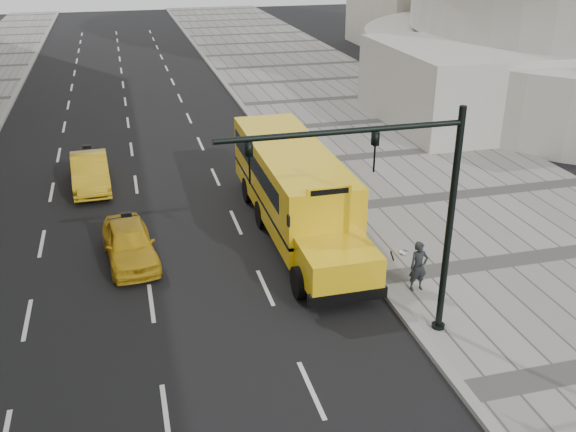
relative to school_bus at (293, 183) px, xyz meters
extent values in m
plane|color=black|center=(-4.50, 0.89, -1.76)|extent=(140.00, 140.00, 0.00)
cube|color=gray|center=(7.50, 0.89, -1.69)|extent=(12.00, 140.00, 0.15)
cube|color=gray|center=(1.50, 0.89, -1.69)|extent=(0.30, 140.00, 0.15)
cube|color=silver|center=(12.50, 10.89, 0.44)|extent=(8.00, 10.00, 4.40)
cube|color=yellow|center=(0.00, 0.31, 0.01)|extent=(2.50, 9.00, 2.45)
cube|color=yellow|center=(0.00, -5.19, -0.66)|extent=(2.20, 2.00, 1.10)
cube|color=black|center=(0.00, -6.07, -1.21)|extent=(2.38, 0.25, 0.35)
cube|color=black|center=(0.00, 0.31, -0.51)|extent=(2.52, 9.00, 0.12)
cube|color=black|center=(0.00, -4.13, 0.49)|extent=(2.05, 0.10, 0.90)
cube|color=black|center=(0.00, 0.81, 0.49)|extent=(2.52, 7.50, 0.70)
cube|color=yellow|center=(0.00, -4.14, 1.29)|extent=(1.40, 0.12, 0.28)
ellipsoid|color=silver|center=(1.52, -6.59, 0.14)|extent=(0.32, 0.32, 0.14)
cylinder|color=black|center=(1.28, -6.37, -0.06)|extent=(0.36, 0.47, 0.58)
cylinder|color=black|center=(-1.13, -4.89, -1.26)|extent=(0.30, 1.00, 1.00)
cylinder|color=black|center=(1.13, -4.89, -1.26)|extent=(0.30, 1.00, 1.00)
cylinder|color=black|center=(-1.13, 0.31, -1.26)|extent=(0.30, 1.00, 1.00)
cylinder|color=black|center=(1.13, 0.31, -1.26)|extent=(0.30, 1.00, 1.00)
cylinder|color=black|center=(-1.13, 2.81, -1.26)|extent=(0.30, 1.00, 1.00)
cylinder|color=black|center=(1.13, 2.81, -1.26)|extent=(0.30, 1.00, 1.00)
imported|color=gold|center=(-5.97, -1.25, -1.10)|extent=(1.96, 4.03, 1.33)
imported|color=gold|center=(-7.34, 6.00, -1.05)|extent=(1.73, 4.39, 1.42)
imported|color=black|center=(2.40, -5.63, -0.82)|extent=(0.58, 0.38, 1.59)
cylinder|color=black|center=(2.10, -7.66, 1.44)|extent=(0.18, 0.18, 6.40)
cylinder|color=black|center=(2.10, -7.66, -1.64)|extent=(0.36, 0.36, 0.25)
cylinder|color=black|center=(-0.90, -7.66, 4.24)|extent=(6.00, 0.14, 0.14)
imported|color=black|center=(-0.10, -7.66, 3.69)|extent=(0.16, 0.20, 1.00)
imported|color=black|center=(-3.10, -7.66, 3.69)|extent=(0.16, 0.20, 1.00)
camera|label=1|loc=(-5.72, -21.00, 8.52)|focal=40.00mm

